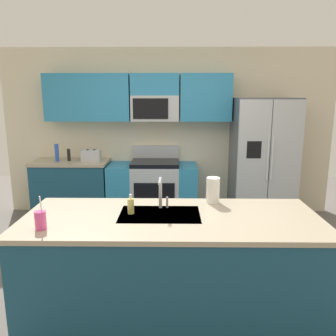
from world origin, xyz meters
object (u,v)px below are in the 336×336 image
drink_cup_pink (40,220)px  pepper_mill (69,155)px  range_oven (153,190)px  toaster (91,156)px  paper_towel_roll (213,190)px  bottle_blue (57,153)px  soap_dispenser (131,206)px  refrigerator (262,161)px  sink_faucet (161,190)px

drink_cup_pink → pepper_mill: bearing=102.6°
range_oven → toaster: bearing=-176.8°
toaster → paper_towel_roll: (1.61, -1.98, 0.03)m
bottle_blue → drink_cup_pink: bearing=-73.9°
drink_cup_pink → paper_towel_roll: (1.37, 0.67, 0.05)m
bottle_blue → soap_dispenser: bottle_blue is taller
range_oven → paper_towel_roll: (0.68, -2.04, 0.58)m
pepper_mill → drink_cup_pink: bearing=-77.4°
soap_dispenser → paper_towel_roll: (0.73, 0.31, 0.05)m
toaster → soap_dispenser: bearing=-69.0°
range_oven → paper_towel_roll: bearing=-71.4°
refrigerator → bottle_blue: refrigerator is taller
drink_cup_pink → sink_faucet: bearing=28.5°
bottle_blue → soap_dispenser: bearing=-58.6°
refrigerator → drink_cup_pink: (-2.34, -2.63, 0.05)m
toaster → pepper_mill: size_ratio=1.53×
paper_towel_roll → range_oven: bearing=108.6°
sink_faucet → soap_dispenser: sink_faucet is taller
pepper_mill → paper_towel_roll: (1.97, -2.03, 0.03)m
pepper_mill → sink_faucet: sink_faucet is taller
refrigerator → toaster: bearing=179.6°
drink_cup_pink → paper_towel_roll: 1.52m
toaster → drink_cup_pink: bearing=-84.7°
sink_faucet → drink_cup_pink: bearing=-151.5°
range_oven → bottle_blue: 1.56m
range_oven → pepper_mill: bearing=-179.9°
range_oven → soap_dispenser: bearing=-91.2°
range_oven → toaster: range_oven is taller
sink_faucet → paper_towel_roll: 0.52m
range_oven → paper_towel_roll: 2.22m
bottle_blue → drink_cup_pink: (0.76, -2.65, -0.06)m
refrigerator → soap_dispenser: refrigerator is taller
refrigerator → pepper_mill: bearing=178.6°
pepper_mill → bottle_blue: bottle_blue is taller
pepper_mill → drink_cup_pink: (0.60, -2.70, -0.02)m
toaster → soap_dispenser: size_ratio=1.65×
bottle_blue → sink_faucet: bearing=-52.7°
refrigerator → drink_cup_pink: size_ratio=7.09×
paper_towel_roll → soap_dispenser: bearing=-156.8°
range_oven → soap_dispenser: size_ratio=8.00×
bottle_blue → drink_cup_pink: 2.75m
soap_dispenser → sink_faucet: bearing=27.1°
toaster → bottle_blue: (-0.52, -0.00, 0.04)m
toaster → soap_dispenser: (0.88, -2.30, -0.02)m
soap_dispenser → paper_towel_roll: size_ratio=0.71×
refrigerator → bottle_blue: bearing=179.7°
bottle_blue → pepper_mill: bearing=18.5°
refrigerator → sink_faucet: refrigerator is taller
pepper_mill → soap_dispenser: (1.24, -2.35, -0.02)m
refrigerator → pepper_mill: refrigerator is taller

